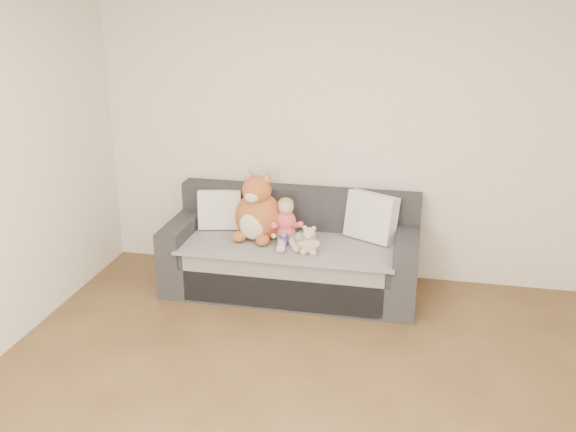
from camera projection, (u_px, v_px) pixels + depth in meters
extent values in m
plane|color=silver|center=(344.00, 138.00, 5.72)|extent=(4.50, 0.00, 4.50)
cube|color=#25252A|center=(291.00, 274.00, 5.74)|extent=(2.20, 0.90, 0.30)
cube|color=#25252A|center=(291.00, 252.00, 5.63)|extent=(1.90, 0.80, 0.15)
cube|color=#25252A|center=(299.00, 208.00, 5.89)|extent=(2.20, 0.20, 0.40)
cube|color=#25252A|center=(184.00, 234.00, 5.83)|extent=(0.20, 0.90, 0.30)
cube|color=#25252A|center=(407.00, 252.00, 5.44)|extent=(0.20, 0.90, 0.30)
cube|color=gray|center=(290.00, 243.00, 5.59)|extent=(1.85, 0.88, 0.02)
cube|color=gray|center=(281.00, 287.00, 5.31)|extent=(1.70, 0.02, 0.41)
cube|color=silver|center=(220.00, 210.00, 5.86)|extent=(0.42, 0.26, 0.37)
cube|color=silver|center=(373.00, 216.00, 5.66)|extent=(0.45, 0.37, 0.39)
cube|color=silver|center=(371.00, 217.00, 5.59)|extent=(0.49, 0.39, 0.43)
ellipsoid|color=#D14954|center=(286.00, 233.00, 5.59)|extent=(0.19, 0.15, 0.15)
ellipsoid|color=#D14954|center=(286.00, 221.00, 5.56)|extent=(0.18, 0.15, 0.20)
ellipsoid|color=#DBAA8C|center=(286.00, 207.00, 5.50)|extent=(0.13, 0.13, 0.13)
ellipsoid|color=tan|center=(286.00, 204.00, 5.51)|extent=(0.14, 0.14, 0.11)
cylinder|color=#D14954|center=(276.00, 226.00, 5.50)|extent=(0.05, 0.18, 0.12)
cylinder|color=#D14954|center=(297.00, 225.00, 5.52)|extent=(0.15, 0.18, 0.12)
ellipsoid|color=#DBAA8C|center=(274.00, 236.00, 5.45)|extent=(0.05, 0.05, 0.05)
ellipsoid|color=#DBAA8C|center=(301.00, 235.00, 5.47)|extent=(0.05, 0.05, 0.05)
cylinder|color=#E5B2C6|center=(281.00, 244.00, 5.45)|extent=(0.11, 0.24, 0.08)
cylinder|color=#E5B2C6|center=(294.00, 244.00, 5.46)|extent=(0.17, 0.24, 0.08)
ellipsoid|color=#DBAA8C|center=(281.00, 250.00, 5.34)|extent=(0.05, 0.08, 0.04)
ellipsoid|color=#DBAA8C|center=(297.00, 250.00, 5.35)|extent=(0.05, 0.08, 0.04)
ellipsoid|color=#A54F24|center=(259.00, 217.00, 5.63)|extent=(0.42, 0.36, 0.45)
ellipsoid|color=beige|center=(252.00, 226.00, 5.52)|extent=(0.22, 0.10, 0.25)
ellipsoid|color=#A54F24|center=(257.00, 190.00, 5.52)|extent=(0.26, 0.26, 0.26)
ellipsoid|color=beige|center=(251.00, 198.00, 5.43)|extent=(0.12, 0.08, 0.09)
cone|color=#A54F24|center=(251.00, 174.00, 5.54)|extent=(0.12, 0.12, 0.09)
cone|color=pink|center=(250.00, 175.00, 5.53)|extent=(0.07, 0.07, 0.06)
cone|color=#A54F24|center=(267.00, 176.00, 5.49)|extent=(0.12, 0.12, 0.09)
cone|color=pink|center=(266.00, 177.00, 5.48)|extent=(0.07, 0.07, 0.06)
ellipsoid|color=#A54F24|center=(239.00, 236.00, 5.57)|extent=(0.12, 0.15, 0.10)
ellipsoid|color=#A54F24|center=(263.00, 240.00, 5.50)|extent=(0.12, 0.15, 0.10)
cylinder|color=#A54F24|center=(282.00, 233.00, 5.66)|extent=(0.17, 0.29, 0.10)
ellipsoid|color=tan|center=(309.00, 245.00, 5.33)|extent=(0.15, 0.13, 0.15)
ellipsoid|color=tan|center=(309.00, 234.00, 5.29)|extent=(0.11, 0.11, 0.11)
ellipsoid|color=tan|center=(305.00, 228.00, 5.29)|extent=(0.04, 0.04, 0.04)
ellipsoid|color=tan|center=(314.00, 228.00, 5.28)|extent=(0.04, 0.04, 0.04)
ellipsoid|color=beige|center=(308.00, 237.00, 5.25)|extent=(0.04, 0.04, 0.04)
ellipsoid|color=tan|center=(301.00, 243.00, 5.32)|extent=(0.06, 0.06, 0.06)
ellipsoid|color=tan|center=(317.00, 244.00, 5.30)|extent=(0.06, 0.06, 0.06)
ellipsoid|color=tan|center=(303.00, 252.00, 5.31)|extent=(0.06, 0.06, 0.06)
ellipsoid|color=tan|center=(313.00, 253.00, 5.30)|extent=(0.06, 0.06, 0.06)
ellipsoid|color=white|center=(305.00, 241.00, 5.43)|extent=(0.16, 0.20, 0.14)
ellipsoid|color=white|center=(300.00, 238.00, 5.33)|extent=(0.09, 0.09, 0.09)
ellipsoid|color=black|center=(297.00, 231.00, 5.34)|extent=(0.03, 0.03, 0.03)
ellipsoid|color=black|center=(304.00, 232.00, 5.32)|extent=(0.03, 0.03, 0.03)
cylinder|color=#5B348F|center=(284.00, 240.00, 5.50)|extent=(0.08, 0.08, 0.09)
cone|color=#46B874|center=(284.00, 234.00, 5.48)|extent=(0.08, 0.08, 0.04)
cylinder|color=#46B874|center=(278.00, 239.00, 5.49)|extent=(0.02, 0.02, 0.06)
cylinder|color=#46B874|center=(289.00, 239.00, 5.50)|extent=(0.02, 0.02, 0.06)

